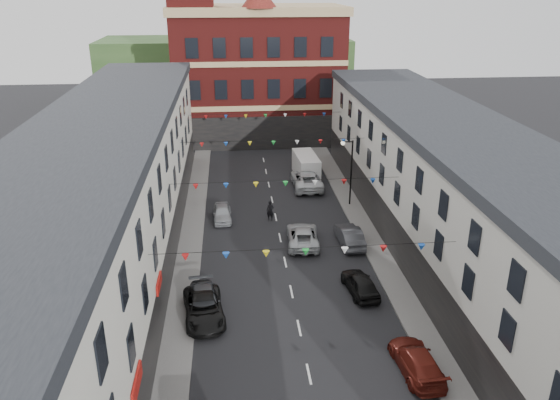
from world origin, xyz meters
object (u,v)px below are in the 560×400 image
object	(u,v)px
car_right_c	(417,361)
white_van	(306,166)
moving_car	(303,236)
car_right_e	(349,236)
street_lamp	(349,164)
car_right_d	(360,284)
car_left_d	(204,302)
car_left_e	(222,213)
car_left_c	(204,308)
car_right_f	(307,180)
pedestrian	(270,211)

from	to	relation	value
car_right_c	white_van	distance (m)	30.35
car_right_c	moving_car	world-z (taller)	moving_car
car_right_e	street_lamp	bearing A→B (deg)	-102.63
car_right_d	car_right_c	bearing A→B (deg)	91.45
car_right_c	moving_car	bearing A→B (deg)	-79.16
street_lamp	white_van	distance (m)	8.85
car_left_d	car_right_d	xyz separation A→B (m)	(9.87, 1.26, 0.02)
car_left_e	white_van	world-z (taller)	white_van
car_left_c	car_right_c	world-z (taller)	car_left_c
car_right_f	car_left_c	bearing A→B (deg)	67.23
car_right_f	car_right_e	bearing A→B (deg)	97.28
car_left_e	car_right_d	world-z (taller)	car_right_d
car_left_c	white_van	size ratio (longest dim) A/B	0.93
car_right_f	car_right_c	bearing A→B (deg)	94.27
car_right_e	car_right_f	size ratio (longest dim) A/B	0.75
street_lamp	car_right_d	xyz separation A→B (m)	(-2.18, -14.54, -3.23)
car_left_d	car_right_c	bearing A→B (deg)	-37.73
car_right_d	moving_car	size ratio (longest dim) A/B	0.80
pedestrian	street_lamp	bearing A→B (deg)	42.50
car_left_e	car_right_e	distance (m)	11.10
car_right_f	pedestrian	bearing A→B (deg)	61.52
car_left_d	car_right_f	bearing A→B (deg)	59.16
car_right_f	white_van	distance (m)	3.13
car_right_e	car_right_f	world-z (taller)	car_right_f
car_left_d	car_right_d	size ratio (longest dim) A/B	1.14
car_left_e	moving_car	distance (m)	7.96
car_right_f	pedestrian	world-z (taller)	pedestrian
car_left_e	car_right_f	distance (m)	10.73
car_right_c	white_van	size ratio (longest dim) A/B	0.86
street_lamp	car_left_c	distance (m)	20.67
car_left_d	moving_car	distance (m)	11.16
car_left_c	white_van	xyz separation A→B (m)	(9.45, 24.48, 0.48)
car_left_d	car_right_c	distance (m)	12.78
car_right_e	white_van	world-z (taller)	white_van
car_left_c	white_van	world-z (taller)	white_van
car_left_e	car_right_f	bearing A→B (deg)	39.04
car_left_c	car_right_e	bearing A→B (deg)	33.26
car_right_f	white_van	size ratio (longest dim) A/B	1.11
car_left_d	pedestrian	xyz separation A→B (m)	(5.00, 13.23, 0.21)
car_left_e	car_right_c	size ratio (longest dim) A/B	0.83
car_right_f	pedestrian	size ratio (longest dim) A/B	3.37
car_right_c	car_right_e	world-z (taller)	car_right_e
street_lamp	white_van	size ratio (longest dim) A/B	1.14
car_right_f	street_lamp	bearing A→B (deg)	121.30
street_lamp	car_right_d	distance (m)	15.05
car_left_d	car_left_e	distance (m)	13.71
car_right_c	pedestrian	distance (m)	20.63
car_left_d	moving_car	world-z (taller)	moving_car
car_left_c	car_right_e	world-z (taller)	car_right_e
car_left_d	car_left_c	bearing A→B (deg)	-97.12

